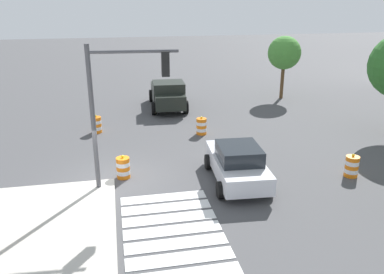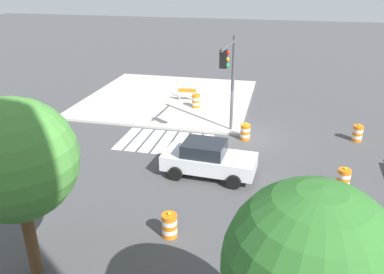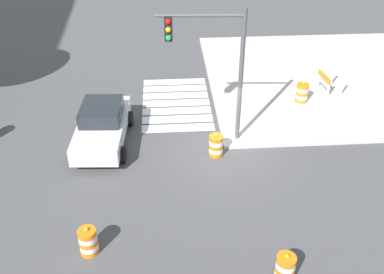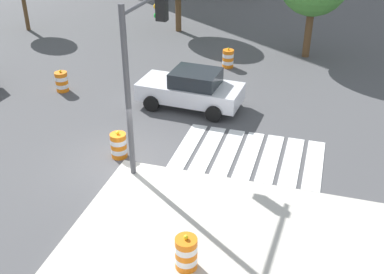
{
  "view_description": "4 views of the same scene",
  "coord_description": "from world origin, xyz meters",
  "px_view_note": "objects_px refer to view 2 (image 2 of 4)",
  "views": [
    {
      "loc": [
        15.03,
        0.23,
        7.23
      ],
      "look_at": [
        0.02,
        3.25,
        1.74
      ],
      "focal_mm": 37.11,
      "sensor_mm": 36.0,
      "label": 1
    },
    {
      "loc": [
        -1.99,
        20.9,
        8.85
      ],
      "look_at": [
        2.34,
        2.17,
        0.63
      ],
      "focal_mm": 36.34,
      "sensor_mm": 36.0,
      "label": 2
    },
    {
      "loc": [
        -14.75,
        2.35,
        10.49
      ],
      "look_at": [
        -0.1,
        1.33,
        0.74
      ],
      "focal_mm": 41.78,
      "sensor_mm": 36.0,
      "label": 3
    },
    {
      "loc": [
        6.13,
        -12.44,
        8.9
      ],
      "look_at": [
        2.09,
        1.14,
        0.77
      ],
      "focal_mm": 44.41,
      "sensor_mm": 36.0,
      "label": 4
    }
  ],
  "objects_px": {
    "sports_car": "(208,159)",
    "traffic_barrel_on_sidewalk": "(196,101)",
    "traffic_barrel_median_near": "(169,225)",
    "street_tree_streetside_far": "(15,160)",
    "traffic_barrel_crosswalk_end": "(344,179)",
    "construction_barricade": "(187,92)",
    "traffic_light_pole": "(230,72)",
    "street_tree_streetside_near": "(311,268)",
    "traffic_barrel_near_corner": "(357,133)",
    "traffic_barrel_median_far": "(245,132)"
  },
  "relations": [
    {
      "from": "construction_barricade",
      "to": "sports_car",
      "type": "bearing_deg",
      "value": 108.65
    },
    {
      "from": "traffic_barrel_near_corner",
      "to": "street_tree_streetside_near",
      "type": "distance_m",
      "value": 16.5
    },
    {
      "from": "traffic_barrel_near_corner",
      "to": "traffic_light_pole",
      "type": "bearing_deg",
      "value": 10.96
    },
    {
      "from": "sports_car",
      "to": "construction_barricade",
      "type": "height_order",
      "value": "sports_car"
    },
    {
      "from": "traffic_barrel_median_near",
      "to": "street_tree_streetside_far",
      "type": "xyz_separation_m",
      "value": [
        3.64,
        2.7,
        3.51
      ]
    },
    {
      "from": "traffic_barrel_median_near",
      "to": "street_tree_streetside_near",
      "type": "height_order",
      "value": "street_tree_streetside_near"
    },
    {
      "from": "traffic_barrel_crosswalk_end",
      "to": "traffic_barrel_median_far",
      "type": "height_order",
      "value": "same"
    },
    {
      "from": "sports_car",
      "to": "traffic_barrel_median_near",
      "type": "xyz_separation_m",
      "value": [
        0.47,
        4.88,
        -0.36
      ]
    },
    {
      "from": "traffic_barrel_median_far",
      "to": "sports_car",
      "type": "bearing_deg",
      "value": 74.32
    },
    {
      "from": "traffic_barrel_near_corner",
      "to": "construction_barricade",
      "type": "height_order",
      "value": "construction_barricade"
    },
    {
      "from": "traffic_barrel_median_far",
      "to": "street_tree_streetside_near",
      "type": "bearing_deg",
      "value": 99.87
    },
    {
      "from": "traffic_barrel_on_sidewalk",
      "to": "traffic_light_pole",
      "type": "bearing_deg",
      "value": 121.43
    },
    {
      "from": "traffic_barrel_near_corner",
      "to": "traffic_barrel_median_far",
      "type": "relative_size",
      "value": 1.0
    },
    {
      "from": "street_tree_streetside_near",
      "to": "street_tree_streetside_far",
      "type": "height_order",
      "value": "street_tree_streetside_far"
    },
    {
      "from": "traffic_barrel_near_corner",
      "to": "traffic_barrel_median_near",
      "type": "height_order",
      "value": "same"
    },
    {
      "from": "traffic_barrel_median_near",
      "to": "traffic_barrel_on_sidewalk",
      "type": "height_order",
      "value": "traffic_barrel_on_sidewalk"
    },
    {
      "from": "traffic_barrel_crosswalk_end",
      "to": "construction_barricade",
      "type": "height_order",
      "value": "construction_barricade"
    },
    {
      "from": "traffic_barrel_median_near",
      "to": "sports_car",
      "type": "bearing_deg",
      "value": -95.53
    },
    {
      "from": "traffic_barrel_crosswalk_end",
      "to": "traffic_barrel_median_near",
      "type": "relative_size",
      "value": 1.0
    },
    {
      "from": "street_tree_streetside_near",
      "to": "traffic_barrel_median_near",
      "type": "bearing_deg",
      "value": -49.87
    },
    {
      "from": "traffic_barrel_median_far",
      "to": "traffic_barrel_crosswalk_end",
      "type": "bearing_deg",
      "value": 137.22
    },
    {
      "from": "traffic_barrel_near_corner",
      "to": "traffic_barrel_crosswalk_end",
      "type": "relative_size",
      "value": 1.0
    },
    {
      "from": "sports_car",
      "to": "traffic_light_pole",
      "type": "distance_m",
      "value": 5.39
    },
    {
      "from": "traffic_barrel_median_near",
      "to": "traffic_light_pole",
      "type": "xyz_separation_m",
      "value": [
        -0.74,
        -9.28,
        3.46
      ]
    },
    {
      "from": "traffic_barrel_near_corner",
      "to": "traffic_barrel_on_sidewalk",
      "type": "bearing_deg",
      "value": -18.04
    },
    {
      "from": "traffic_barrel_median_near",
      "to": "traffic_barrel_on_sidewalk",
      "type": "bearing_deg",
      "value": -81.42
    },
    {
      "from": "traffic_barrel_crosswalk_end",
      "to": "traffic_barrel_on_sidewalk",
      "type": "distance_m",
      "value": 12.42
    },
    {
      "from": "traffic_barrel_median_near",
      "to": "street_tree_streetside_far",
      "type": "distance_m",
      "value": 5.74
    },
    {
      "from": "street_tree_streetside_near",
      "to": "street_tree_streetside_far",
      "type": "xyz_separation_m",
      "value": [
        7.92,
        -2.36,
        0.19
      ]
    },
    {
      "from": "traffic_barrel_near_corner",
      "to": "traffic_barrel_median_far",
      "type": "height_order",
      "value": "same"
    },
    {
      "from": "traffic_barrel_median_near",
      "to": "street_tree_streetside_near",
      "type": "xyz_separation_m",
      "value": [
        -4.27,
        5.07,
        3.32
      ]
    },
    {
      "from": "traffic_barrel_near_corner",
      "to": "street_tree_streetside_far",
      "type": "distance_m",
      "value": 18.03
    },
    {
      "from": "traffic_light_pole",
      "to": "traffic_barrel_median_near",
      "type": "bearing_deg",
      "value": 85.42
    },
    {
      "from": "traffic_light_pole",
      "to": "street_tree_streetside_far",
      "type": "xyz_separation_m",
      "value": [
        4.39,
        11.98,
        0.06
      ]
    },
    {
      "from": "traffic_barrel_on_sidewalk",
      "to": "street_tree_streetside_near",
      "type": "height_order",
      "value": "street_tree_streetside_near"
    },
    {
      "from": "traffic_barrel_median_far",
      "to": "traffic_barrel_on_sidewalk",
      "type": "distance_m",
      "value": 5.94
    },
    {
      "from": "traffic_barrel_median_far",
      "to": "traffic_light_pole",
      "type": "xyz_separation_m",
      "value": [
        1.01,
        0.15,
        3.46
      ]
    },
    {
      "from": "traffic_barrel_median_near",
      "to": "construction_barricade",
      "type": "height_order",
      "value": "construction_barricade"
    },
    {
      "from": "traffic_barrel_near_corner",
      "to": "street_tree_streetside_far",
      "type": "xyz_separation_m",
      "value": [
        11.58,
        13.38,
        3.51
      ]
    },
    {
      "from": "traffic_barrel_near_corner",
      "to": "traffic_light_pole",
      "type": "xyz_separation_m",
      "value": [
        7.19,
        1.39,
        3.46
      ]
    },
    {
      "from": "traffic_barrel_near_corner",
      "to": "traffic_barrel_crosswalk_end",
      "type": "bearing_deg",
      "value": 76.02
    },
    {
      "from": "traffic_barrel_crosswalk_end",
      "to": "street_tree_streetside_far",
      "type": "relative_size",
      "value": 0.18
    },
    {
      "from": "traffic_barrel_crosswalk_end",
      "to": "street_tree_streetside_near",
      "type": "xyz_separation_m",
      "value": [
        2.25,
        10.08,
        3.32
      ]
    },
    {
      "from": "traffic_barrel_near_corner",
      "to": "traffic_barrel_crosswalk_end",
      "type": "xyz_separation_m",
      "value": [
        1.41,
        5.66,
        0.0
      ]
    },
    {
      "from": "sports_car",
      "to": "traffic_barrel_on_sidewalk",
      "type": "relative_size",
      "value": 4.32
    },
    {
      "from": "construction_barricade",
      "to": "street_tree_streetside_far",
      "type": "xyz_separation_m",
      "value": [
        0.55,
        18.16,
        3.25
      ]
    },
    {
      "from": "traffic_barrel_on_sidewalk",
      "to": "traffic_light_pole",
      "type": "height_order",
      "value": "traffic_light_pole"
    },
    {
      "from": "traffic_barrel_median_near",
      "to": "traffic_barrel_on_sidewalk",
      "type": "xyz_separation_m",
      "value": [
        2.1,
        -13.94,
        0.15
      ]
    },
    {
      "from": "sports_car",
      "to": "traffic_barrel_on_sidewalk",
      "type": "xyz_separation_m",
      "value": [
        2.58,
        -9.06,
        -0.21
      ]
    },
    {
      "from": "traffic_light_pole",
      "to": "construction_barricade",
      "type": "bearing_deg",
      "value": -58.11
    }
  ]
}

